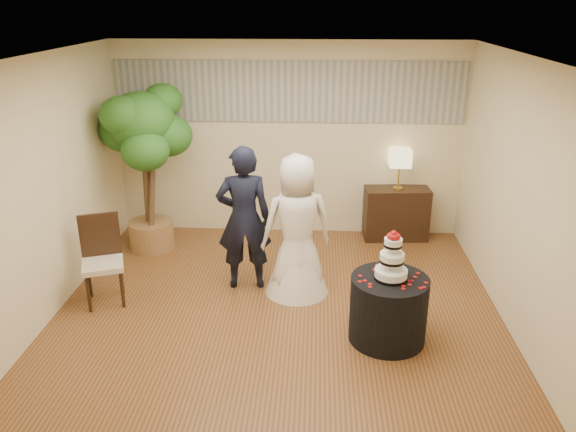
# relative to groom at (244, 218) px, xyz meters

# --- Properties ---
(floor) EXTENTS (5.00, 5.00, 0.00)m
(floor) POSITION_rel_groom_xyz_m (0.44, -0.71, -0.89)
(floor) COLOR brown
(floor) RESTS_ON ground
(ceiling) EXTENTS (5.00, 5.00, 0.00)m
(ceiling) POSITION_rel_groom_xyz_m (0.44, -0.71, 1.91)
(ceiling) COLOR white
(ceiling) RESTS_ON wall_back
(wall_back) EXTENTS (5.00, 0.06, 2.80)m
(wall_back) POSITION_rel_groom_xyz_m (0.44, 1.79, 0.51)
(wall_back) COLOR beige
(wall_back) RESTS_ON ground
(wall_front) EXTENTS (5.00, 0.06, 2.80)m
(wall_front) POSITION_rel_groom_xyz_m (0.44, -3.21, 0.51)
(wall_front) COLOR beige
(wall_front) RESTS_ON ground
(wall_left) EXTENTS (0.06, 5.00, 2.80)m
(wall_left) POSITION_rel_groom_xyz_m (-2.06, -0.71, 0.51)
(wall_left) COLOR beige
(wall_left) RESTS_ON ground
(wall_right) EXTENTS (0.06, 5.00, 2.80)m
(wall_right) POSITION_rel_groom_xyz_m (2.94, -0.71, 0.51)
(wall_right) COLOR beige
(wall_right) RESTS_ON ground
(mural_border) EXTENTS (4.90, 0.02, 0.85)m
(mural_border) POSITION_rel_groom_xyz_m (0.44, 1.77, 1.21)
(mural_border) COLOR #9C9A92
(mural_border) RESTS_ON wall_back
(groom) EXTENTS (0.70, 0.51, 1.77)m
(groom) POSITION_rel_groom_xyz_m (0.00, 0.00, 0.00)
(groom) COLOR black
(groom) RESTS_ON floor
(bride) EXTENTS (1.01, 0.96, 1.71)m
(bride) POSITION_rel_groom_xyz_m (0.64, -0.12, -0.03)
(bride) COLOR white
(bride) RESTS_ON floor
(cake_table) EXTENTS (0.83, 0.83, 0.70)m
(cake_table) POSITION_rel_groom_xyz_m (1.61, -1.09, -0.54)
(cake_table) COLOR black
(cake_table) RESTS_ON floor
(wedding_cake) EXTENTS (0.33, 0.33, 0.52)m
(wedding_cake) POSITION_rel_groom_xyz_m (1.61, -1.09, 0.08)
(wedding_cake) COLOR white
(wedding_cake) RESTS_ON cake_table
(console) EXTENTS (0.95, 0.47, 0.76)m
(console) POSITION_rel_groom_xyz_m (2.02, 1.58, -0.50)
(console) COLOR black
(console) RESTS_ON floor
(table_lamp) EXTENTS (0.30, 0.30, 0.58)m
(table_lamp) POSITION_rel_groom_xyz_m (2.02, 1.58, 0.17)
(table_lamp) COLOR beige
(table_lamp) RESTS_ON console
(ficus_tree) EXTENTS (1.47, 1.47, 2.32)m
(ficus_tree) POSITION_rel_groom_xyz_m (-1.46, 1.04, 0.27)
(ficus_tree) COLOR #2A631F
(ficus_tree) RESTS_ON floor
(side_chair) EXTENTS (0.61, 0.62, 1.03)m
(side_chair) POSITION_rel_groom_xyz_m (-1.57, -0.50, -0.37)
(side_chair) COLOR black
(side_chair) RESTS_ON floor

